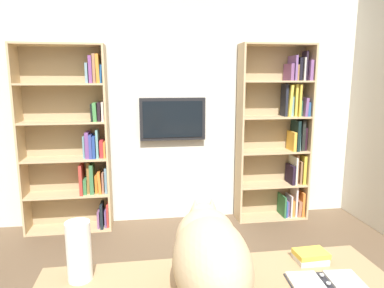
{
  "coord_description": "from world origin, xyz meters",
  "views": [
    {
      "loc": [
        0.35,
        1.74,
        1.64
      ],
      "look_at": [
        -0.06,
        -1.05,
        1.12
      ],
      "focal_mm": 32.25,
      "sensor_mm": 36.0,
      "label": 1
    }
  ],
  "objects": [
    {
      "name": "bookshelf_left",
      "position": [
        -1.27,
        -2.06,
        1.0
      ],
      "size": [
        0.84,
        0.28,
        2.04
      ],
      "color": "tan",
      "rests_on": "ground"
    },
    {
      "name": "wall_mounted_tv",
      "position": [
        0.0,
        -2.15,
        1.21
      ],
      "size": [
        0.74,
        0.07,
        0.48
      ],
      "color": "black"
    },
    {
      "name": "wall_back",
      "position": [
        0.0,
        -2.23,
        1.35
      ],
      "size": [
        4.52,
        0.06,
        2.7
      ],
      "primitive_type": "cube",
      "color": "silver",
      "rests_on": "ground"
    },
    {
      "name": "desk_book_stack",
      "position": [
        -0.47,
        0.24,
        0.77
      ],
      "size": [
        0.16,
        0.13,
        0.05
      ],
      "color": "beige",
      "rests_on": "desk"
    },
    {
      "name": "open_binder",
      "position": [
        -0.45,
        0.47,
        0.75
      ],
      "size": [
        0.35,
        0.24,
        0.02
      ],
      "color": "#26262B",
      "rests_on": "desk"
    },
    {
      "name": "coffee_mug",
      "position": [
        -0.03,
        0.29,
        0.79
      ],
      "size": [
        0.08,
        0.08,
        0.1
      ],
      "primitive_type": "cylinder",
      "color": "white",
      "rests_on": "desk"
    },
    {
      "name": "bookshelf_right",
      "position": [
        1.07,
        -2.07,
        0.98
      ],
      "size": [
        0.92,
        0.28,
        2.01
      ],
      "color": "tan",
      "rests_on": "ground"
    },
    {
      "name": "cat",
      "position": [
        0.09,
        0.47,
        0.94
      ],
      "size": [
        0.31,
        0.69,
        0.38
      ],
      "color": "#D1B284",
      "rests_on": "desk"
    },
    {
      "name": "paper_towel_roll",
      "position": [
        0.64,
        0.24,
        0.88
      ],
      "size": [
        0.11,
        0.11,
        0.28
      ],
      "primitive_type": "cylinder",
      "color": "white",
      "rests_on": "desk"
    }
  ]
}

